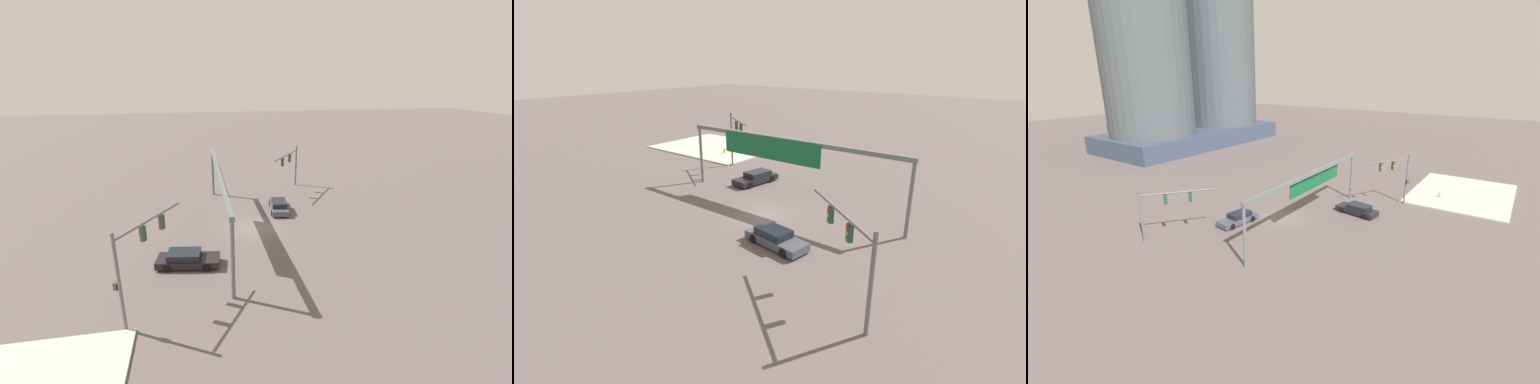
{
  "view_description": "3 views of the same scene",
  "coord_description": "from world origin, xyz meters",
  "views": [
    {
      "loc": [
        29.38,
        -5.11,
        13.87
      ],
      "look_at": [
        -0.77,
        0.39,
        3.39
      ],
      "focal_mm": 23.73,
      "sensor_mm": 36.0,
      "label": 1
    },
    {
      "loc": [
        -17.78,
        21.89,
        12.16
      ],
      "look_at": [
        0.25,
        -1.29,
        1.63
      ],
      "focal_mm": 26.41,
      "sensor_mm": 36.0,
      "label": 2
    },
    {
      "loc": [
        -30.76,
        -20.96,
        15.84
      ],
      "look_at": [
        0.45,
        0.41,
        2.94
      ],
      "focal_mm": 25.09,
      "sensor_mm": 36.0,
      "label": 3
    }
  ],
  "objects": [
    {
      "name": "ground_plane",
      "position": [
        0.0,
        0.0,
        0.0
      ],
      "size": [
        228.21,
        228.21,
        0.0
      ],
      "primitive_type": "plane",
      "color": "#5F5455"
    },
    {
      "name": "sedan_car_waiting_far",
      "position": [
        -3.94,
        3.47,
        0.57
      ],
      "size": [
        4.8,
        2.36,
        1.21
      ],
      "rotation": [
        0.0,
        0.0,
        3.0
      ],
      "color": "#474958",
      "rests_on": "ground"
    },
    {
      "name": "traffic_signal_near_corner",
      "position": [
        -10.92,
        6.67,
        3.72
      ],
      "size": [
        5.71,
        4.43,
        5.32
      ],
      "rotation": [
        0.0,
        0.0,
        -0.65
      ],
      "color": "slate",
      "rests_on": "ground"
    },
    {
      "name": "traffic_signal_opposite_side",
      "position": [
        10.99,
        -8.77,
        4.31
      ],
      "size": [
        5.2,
        3.61,
        6.21
      ],
      "rotation": [
        0.0,
        0.0,
        2.58
      ],
      "color": "#655A61",
      "rests_on": "ground"
    },
    {
      "name": "sedan_car_approaching",
      "position": [
        5.87,
        -6.2,
        0.58
      ],
      "size": [
        2.51,
        4.99,
        1.21
      ],
      "rotation": [
        0.0,
        0.0,
        1.43
      ],
      "color": "black",
      "rests_on": "ground"
    },
    {
      "name": "overhead_sign_gantry",
      "position": [
        0.49,
        -3.1,
        4.93
      ],
      "size": [
        21.48,
        0.43,
        5.89
      ],
      "color": "slate",
      "rests_on": "ground"
    }
  ]
}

